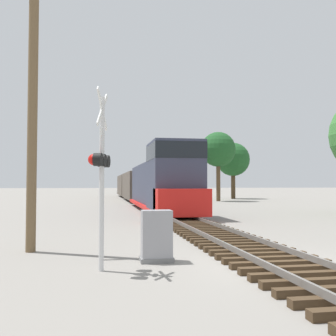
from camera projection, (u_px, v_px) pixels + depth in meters
ground_plane at (276, 265)px, 9.89m from camera, size 400.00×400.00×0.00m
rail_track_bed at (275, 260)px, 9.89m from camera, size 2.60×160.00×0.31m
freight_train at (140, 185)px, 43.87m from camera, size 2.95×50.60×4.55m
crossing_signal_near at (101, 166)px, 9.31m from camera, size 0.53×1.01×4.29m
relay_cabinet at (157, 236)px, 10.34m from camera, size 0.87×0.58×1.35m
utility_pole at (33, 101)px, 11.99m from camera, size 1.80×0.29×8.91m
tree_mid_background at (218, 150)px, 47.13m from camera, size 4.20×4.20×8.31m
tree_deep_background at (233, 160)px, 55.10m from camera, size 4.68×4.68×7.85m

